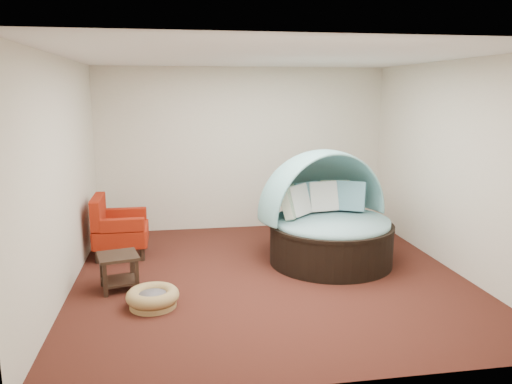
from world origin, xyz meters
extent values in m
plane|color=#461C14|center=(0.00, 0.00, 0.00)|extent=(5.00, 5.00, 0.00)
plane|color=beige|center=(0.00, 2.50, 1.40)|extent=(5.00, 0.00, 5.00)
plane|color=beige|center=(0.00, -2.50, 1.40)|extent=(5.00, 0.00, 5.00)
plane|color=beige|center=(-2.50, 0.00, 1.40)|extent=(0.00, 5.00, 5.00)
plane|color=beige|center=(2.50, 0.00, 1.40)|extent=(0.00, 5.00, 5.00)
plane|color=white|center=(0.00, 0.00, 2.80)|extent=(5.00, 5.00, 0.00)
cylinder|color=black|center=(0.95, 0.41, 0.26)|extent=(2.16, 2.16, 0.52)
cylinder|color=black|center=(0.95, 0.41, 0.54)|extent=(2.18, 2.18, 0.05)
cylinder|color=#8BB7C4|center=(0.95, 0.41, 0.58)|extent=(2.04, 2.04, 0.11)
cube|color=#325F4B|center=(0.39, 0.55, 0.87)|extent=(0.42, 0.50, 0.46)
cube|color=silver|center=(0.52, 0.63, 0.87)|extent=(0.49, 0.49, 0.46)
cube|color=#639BAC|center=(0.70, 0.82, 0.87)|extent=(0.50, 0.42, 0.46)
cube|color=silver|center=(0.95, 0.83, 0.87)|extent=(0.47, 0.31, 0.46)
cube|color=#325F4B|center=(1.16, 0.90, 0.87)|extent=(0.47, 0.32, 0.46)
cube|color=#639BAC|center=(1.36, 0.79, 0.87)|extent=(0.50, 0.42, 0.46)
cylinder|color=olive|center=(-1.48, -0.70, 0.03)|extent=(0.59, 0.59, 0.06)
torus|color=olive|center=(-1.48, -0.70, 0.13)|extent=(0.67, 0.67, 0.15)
cylinder|color=#5D595D|center=(-1.48, -0.70, 0.11)|extent=(0.40, 0.40, 0.09)
cylinder|color=black|center=(-2.30, 0.91, 0.09)|extent=(0.07, 0.07, 0.18)
cylinder|color=black|center=(-2.31, 1.53, 0.09)|extent=(0.07, 0.07, 0.18)
cylinder|color=black|center=(-1.69, 0.92, 0.09)|extent=(0.07, 0.07, 0.18)
cylinder|color=black|center=(-1.70, 1.53, 0.09)|extent=(0.07, 0.07, 0.18)
cube|color=#992D10|center=(-2.00, 1.22, 0.32)|extent=(0.78, 0.78, 0.27)
cube|color=#992D10|center=(-2.31, 1.22, 0.68)|extent=(0.15, 0.77, 0.45)
cube|color=#992D10|center=(-1.95, 0.89, 0.54)|extent=(0.62, 0.13, 0.18)
cube|color=#992D10|center=(-1.95, 1.55, 0.54)|extent=(0.62, 0.13, 0.18)
cube|color=black|center=(-1.90, -0.12, 0.42)|extent=(0.55, 0.55, 0.04)
cube|color=black|center=(-1.90, -0.12, 0.11)|extent=(0.49, 0.49, 0.03)
cube|color=black|center=(-2.04, -0.34, 0.20)|extent=(0.06, 0.06, 0.41)
cube|color=black|center=(-2.13, 0.02, 0.20)|extent=(0.06, 0.06, 0.41)
cube|color=black|center=(-1.68, -0.25, 0.20)|extent=(0.06, 0.06, 0.41)
cube|color=black|center=(-1.77, 0.11, 0.20)|extent=(0.06, 0.06, 0.41)
camera|label=1|loc=(-1.19, -6.09, 2.38)|focal=35.00mm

